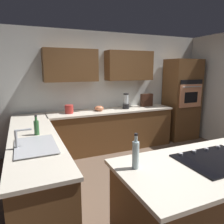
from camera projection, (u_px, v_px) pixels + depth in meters
The scene contains 17 objects.
ground_plane at pixel (160, 183), 3.38m from camera, with size 14.00×14.00×0.00m, color brown.
wall_back at pixel (108, 85), 4.91m from camera, with size 6.00×0.44×2.60m.
lower_cabinets_back at pixel (112, 130), 4.80m from camera, with size 2.80×0.60×0.86m, color brown.
countertop_back at pixel (112, 111), 4.71m from camera, with size 2.84×0.64×0.04m, color silver.
lower_cabinets_side at pixel (35, 165), 3.08m from camera, with size 0.60×2.90×0.86m, color brown.
countertop_side at pixel (33, 135), 2.99m from camera, with size 0.64×2.94×0.04m, color silver.
island_base at pixel (213, 202), 2.21m from camera, with size 1.99×0.87×0.86m, color brown.
island_top at pixel (218, 162), 2.12m from camera, with size 2.07×0.95×0.04m, color silver.
wall_oven at pixel (182, 100), 5.44m from camera, with size 0.80×0.66×2.03m.
sink_unit at pixel (35, 145), 2.48m from camera, with size 0.46×0.70×0.23m.
cooktop at pixel (217, 159), 2.12m from camera, with size 0.76×0.56×0.03m.
blender at pixel (126, 102), 4.81m from camera, with size 0.15×0.15×0.35m.
mixing_bowl at pixel (99, 108), 4.58m from camera, with size 0.20×0.20×0.11m, color #CC724C.
spice_rack at pixel (147, 100), 5.12m from camera, with size 0.30×0.11×0.30m.
kettle at pixel (69, 109), 4.32m from camera, with size 0.17×0.17×0.17m, color red.
dish_soap_bottle at pixel (36, 127), 2.91m from camera, with size 0.07×0.07×0.28m.
oil_bottle at pixel (136, 154), 1.92m from camera, with size 0.06×0.06×0.33m.
Camera 1 is at (1.93, 2.52, 1.80)m, focal length 33.97 mm.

